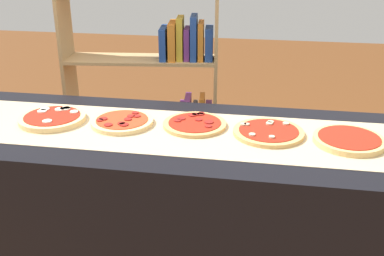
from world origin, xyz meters
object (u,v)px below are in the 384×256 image
at_px(pizza_pepperoni_2, 195,124).
at_px(pizza_mushroom_3, 268,132).
at_px(pizza_mozzarella_0, 52,118).
at_px(pizza_plain_4, 349,140).
at_px(pizza_pepperoni_1, 122,122).
at_px(bookshelf, 163,100).

relative_size(pizza_pepperoni_2, pizza_mushroom_3, 0.94).
distance_m(pizza_pepperoni_2, pizza_mushroom_3, 0.29).
bearing_deg(pizza_mozzarella_0, pizza_plain_4, -0.95).
relative_size(pizza_pepperoni_1, pizza_plain_4, 0.97).
bearing_deg(pizza_mozzarella_0, pizza_mushroom_3, 0.67).
relative_size(pizza_pepperoni_1, pizza_pepperoni_2, 0.99).
bearing_deg(pizza_pepperoni_1, pizza_mozzarella_0, -177.10).
height_order(pizza_pepperoni_1, pizza_pepperoni_2, pizza_pepperoni_1).
xyz_separation_m(pizza_pepperoni_1, pizza_pepperoni_2, (0.29, 0.03, -0.00)).
distance_m(pizza_plain_4, bookshelf, 1.42).
distance_m(pizza_pepperoni_1, pizza_plain_4, 0.87).
xyz_separation_m(pizza_mozzarella_0, bookshelf, (0.22, 1.02, -0.26)).
xyz_separation_m(pizza_mozzarella_0, pizza_pepperoni_1, (0.29, 0.01, -0.00)).
bearing_deg(pizza_mushroom_3, pizza_pepperoni_1, 179.55).
bearing_deg(pizza_pepperoni_1, bookshelf, 93.99).
xyz_separation_m(pizza_mushroom_3, bookshelf, (-0.65, 1.01, -0.26)).
height_order(pizza_mozzarella_0, pizza_pepperoni_1, pizza_mozzarella_0).
bearing_deg(pizza_mushroom_3, pizza_mozzarella_0, -179.33).
xyz_separation_m(pizza_mozzarella_0, pizza_pepperoni_2, (0.58, 0.04, -0.00)).
xyz_separation_m(pizza_pepperoni_2, bookshelf, (-0.36, 0.98, -0.26)).
bearing_deg(bookshelf, pizza_pepperoni_2, -69.79).
bearing_deg(pizza_pepperoni_2, pizza_pepperoni_1, -174.29).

